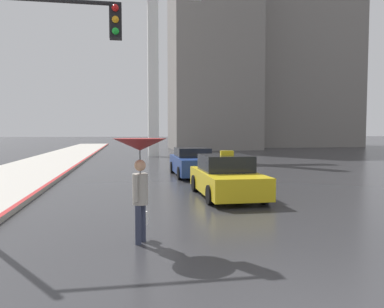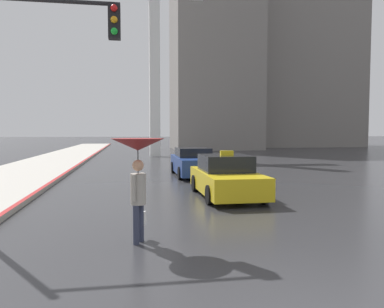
{
  "view_description": "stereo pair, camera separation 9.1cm",
  "coord_description": "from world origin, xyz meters",
  "px_view_note": "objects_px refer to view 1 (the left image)",
  "views": [
    {
      "loc": [
        -1.87,
        -4.09,
        2.21
      ],
      "look_at": [
        0.44,
        9.1,
        1.4
      ],
      "focal_mm": 35.0,
      "sensor_mm": 36.0,
      "label": 1
    },
    {
      "loc": [
        -1.78,
        -4.11,
        2.21
      ],
      "look_at": [
        0.44,
        9.1,
        1.4
      ],
      "focal_mm": 35.0,
      "sensor_mm": 36.0,
      "label": 2
    }
  ],
  "objects_px": {
    "taxi": "(226,178)",
    "sedan_red": "(193,163)",
    "traffic_light": "(31,61)",
    "pedestrian_with_umbrella": "(140,159)",
    "monument_cross": "(153,27)"
  },
  "relations": [
    {
      "from": "pedestrian_with_umbrella",
      "to": "monument_cross",
      "type": "relative_size",
      "value": 0.1
    },
    {
      "from": "taxi",
      "to": "pedestrian_with_umbrella",
      "type": "height_order",
      "value": "pedestrian_with_umbrella"
    },
    {
      "from": "pedestrian_with_umbrella",
      "to": "traffic_light",
      "type": "bearing_deg",
      "value": 82.1
    },
    {
      "from": "sedan_red",
      "to": "pedestrian_with_umbrella",
      "type": "relative_size",
      "value": 2.19
    },
    {
      "from": "sedan_red",
      "to": "pedestrian_with_umbrella",
      "type": "height_order",
      "value": "pedestrian_with_umbrella"
    },
    {
      "from": "monument_cross",
      "to": "pedestrian_with_umbrella",
      "type": "bearing_deg",
      "value": -94.59
    },
    {
      "from": "taxi",
      "to": "traffic_light",
      "type": "relative_size",
      "value": 0.76
    },
    {
      "from": "sedan_red",
      "to": "pedestrian_with_umbrella",
      "type": "distance_m",
      "value": 11.37
    },
    {
      "from": "sedan_red",
      "to": "traffic_light",
      "type": "xyz_separation_m",
      "value": [
        -5.33,
        -9.31,
        3.14
      ]
    },
    {
      "from": "traffic_light",
      "to": "monument_cross",
      "type": "height_order",
      "value": "monument_cross"
    },
    {
      "from": "pedestrian_with_umbrella",
      "to": "traffic_light",
      "type": "xyz_separation_m",
      "value": [
        -2.35,
        1.62,
        2.12
      ]
    },
    {
      "from": "taxi",
      "to": "sedan_red",
      "type": "xyz_separation_m",
      "value": [
        -0.09,
        6.06,
        0.01
      ]
    },
    {
      "from": "sedan_red",
      "to": "taxi",
      "type": "bearing_deg",
      "value": 90.86
    },
    {
      "from": "taxi",
      "to": "pedestrian_with_umbrella",
      "type": "relative_size",
      "value": 2.0
    },
    {
      "from": "taxi",
      "to": "monument_cross",
      "type": "height_order",
      "value": "monument_cross"
    }
  ]
}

